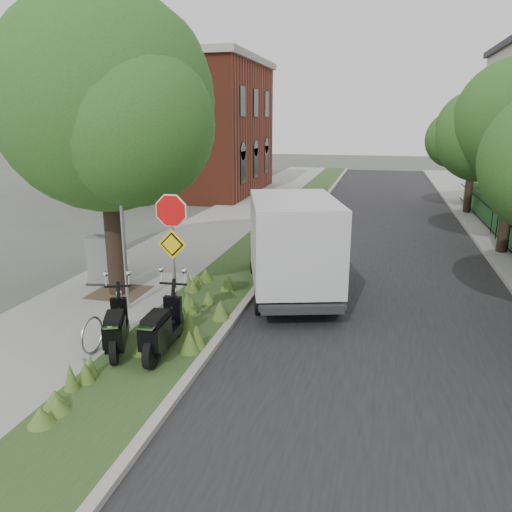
# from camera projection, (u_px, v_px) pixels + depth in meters

# --- Properties ---
(ground) EXTENTS (120.00, 120.00, 0.00)m
(ground) POSITION_uv_depth(u_px,v_px,m) (231.00, 360.00, 10.01)
(ground) COLOR #4C5147
(ground) RESTS_ON ground
(sidewalk_near) EXTENTS (3.50, 60.00, 0.12)m
(sidewalk_near) POSITION_uv_depth(u_px,v_px,m) (202.00, 236.00, 20.34)
(sidewalk_near) COLOR gray
(sidewalk_near) RESTS_ON ground
(verge) EXTENTS (2.00, 60.00, 0.12)m
(verge) POSITION_uv_depth(u_px,v_px,m) (267.00, 240.00, 19.70)
(verge) COLOR #2B411C
(verge) RESTS_ON ground
(kerb_near) EXTENTS (0.20, 60.00, 0.13)m
(kerb_near) POSITION_uv_depth(u_px,v_px,m) (292.00, 241.00, 19.46)
(kerb_near) COLOR #9E9991
(kerb_near) RESTS_ON ground
(road) EXTENTS (7.00, 60.00, 0.01)m
(road) POSITION_uv_depth(u_px,v_px,m) (385.00, 248.00, 18.66)
(road) COLOR black
(road) RESTS_ON ground
(kerb_far) EXTENTS (0.20, 60.00, 0.13)m
(kerb_far) POSITION_uv_depth(u_px,v_px,m) (485.00, 252.00, 17.83)
(kerb_far) COLOR #9E9991
(kerb_far) RESTS_ON ground
(street_tree_main) EXTENTS (6.21, 5.54, 7.66)m
(street_tree_main) POSITION_uv_depth(u_px,v_px,m) (104.00, 113.00, 12.36)
(street_tree_main) COLOR black
(street_tree_main) RESTS_ON ground
(bare_post) EXTENTS (0.08, 0.08, 4.00)m
(bare_post) POSITION_uv_depth(u_px,v_px,m) (123.00, 230.00, 11.88)
(bare_post) COLOR #A5A8AD
(bare_post) RESTS_ON ground
(bike_hoop) EXTENTS (0.06, 0.78, 0.77)m
(bike_hoop) POSITION_uv_depth(u_px,v_px,m) (92.00, 335.00, 9.95)
(bike_hoop) COLOR #A5A8AD
(bike_hoop) RESTS_ON ground
(sign_assembly) EXTENTS (0.94, 0.08, 3.22)m
(sign_assembly) POSITION_uv_depth(u_px,v_px,m) (172.00, 237.00, 10.26)
(sign_assembly) COLOR #A5A8AD
(sign_assembly) RESTS_ON ground
(fence_far) EXTENTS (0.04, 24.00, 1.00)m
(fence_far) POSITION_uv_depth(u_px,v_px,m) (509.00, 237.00, 17.51)
(fence_far) COLOR black
(fence_far) RESTS_ON ground
(brick_building) EXTENTS (9.40, 10.40, 8.30)m
(brick_building) POSITION_uv_depth(u_px,v_px,m) (187.00, 126.00, 31.68)
(brick_building) COLOR maroon
(brick_building) RESTS_ON ground
(far_tree_c) EXTENTS (4.37, 3.89, 5.93)m
(far_tree_c) POSITION_uv_depth(u_px,v_px,m) (474.00, 134.00, 24.22)
(far_tree_c) COLOR black
(far_tree_c) RESTS_ON ground
(scooter_near) EXTENTS (0.90, 1.77, 0.89)m
(scooter_near) POSITION_uv_depth(u_px,v_px,m) (116.00, 333.00, 9.91)
(scooter_near) COLOR black
(scooter_near) RESTS_ON ground
(scooter_far) EXTENTS (0.48, 2.01, 0.96)m
(scooter_far) POSITION_uv_depth(u_px,v_px,m) (160.00, 335.00, 9.77)
(scooter_far) COLOR black
(scooter_far) RESTS_ON ground
(box_truck) EXTENTS (3.35, 5.48, 2.33)m
(box_truck) POSITION_uv_depth(u_px,v_px,m) (291.00, 241.00, 13.35)
(box_truck) COLOR #262628
(box_truck) RESTS_ON ground
(utility_cabinet) EXTENTS (1.14, 0.88, 1.37)m
(utility_cabinet) POSITION_uv_depth(u_px,v_px,m) (106.00, 261.00, 14.19)
(utility_cabinet) COLOR #262628
(utility_cabinet) RESTS_ON ground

